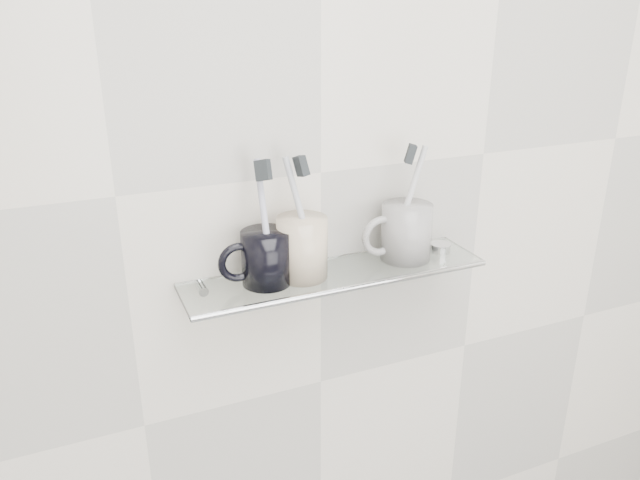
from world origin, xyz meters
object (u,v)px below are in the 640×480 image
mug_center (302,248)px  shelf_glass (336,274)px  mug_right (406,232)px  mug_left (266,258)px

mug_center → shelf_glass: bearing=18.8°
mug_center → mug_right: size_ratio=1.04×
shelf_glass → mug_right: size_ratio=5.24×
mug_right → mug_center: bearing=-179.5°
mug_left → mug_right: size_ratio=0.89×
shelf_glass → mug_right: mug_right is taller
shelf_glass → mug_center: mug_center is taller
shelf_glass → mug_right: bearing=2.2°
mug_left → mug_center: (0.06, 0.00, 0.01)m
shelf_glass → mug_left: (-0.12, 0.00, 0.05)m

